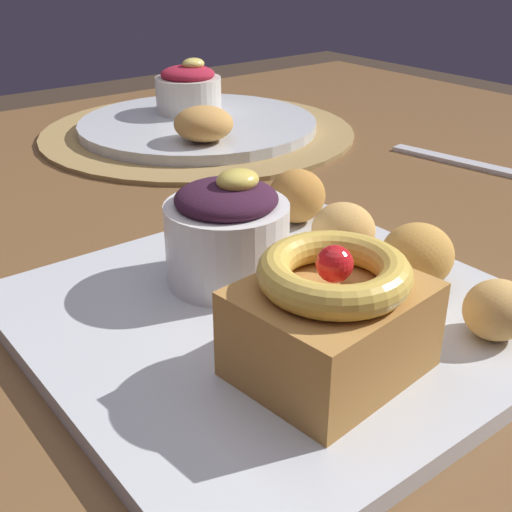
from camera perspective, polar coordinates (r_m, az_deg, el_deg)
dining_table at (r=0.51m, az=-7.67°, el=-10.16°), size 1.42×1.10×0.73m
woven_placemat at (r=0.81m, az=-5.03°, el=10.70°), size 0.37×0.37×0.00m
front_plate at (r=0.41m, az=1.73°, el=-5.27°), size 0.28×0.28×0.01m
cake_slice at (r=0.34m, az=6.56°, el=-5.23°), size 0.10×0.09×0.07m
berry_ramekin at (r=0.42m, az=-2.50°, el=2.03°), size 0.08×0.08×0.08m
fritter_front at (r=0.43m, az=13.79°, el=0.03°), size 0.05×0.05×0.04m
fritter_middle at (r=0.39m, az=20.18°, el=-4.40°), size 0.04×0.04×0.03m
fritter_back at (r=0.52m, az=3.38°, el=5.29°), size 0.05×0.04×0.04m
fritter_extra at (r=0.47m, az=7.58°, el=2.23°), size 0.04×0.05×0.04m
back_plate at (r=0.81m, az=-5.05°, el=11.28°), size 0.28×0.28×0.01m
back_ramekin at (r=0.84m, az=-5.87°, el=14.20°), size 0.08×0.08×0.07m
back_pastry at (r=0.72m, az=-4.57°, el=11.36°), size 0.06×0.06×0.04m
knife at (r=0.72m, az=18.54°, el=7.46°), size 0.05×0.19×0.00m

